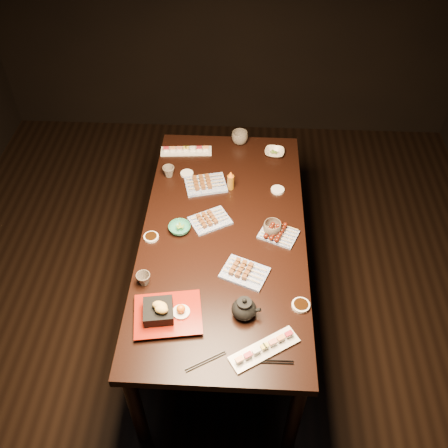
% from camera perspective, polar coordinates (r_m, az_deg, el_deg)
% --- Properties ---
extents(ground, '(5.00, 5.00, 0.00)m').
position_cam_1_polar(ground, '(3.13, -1.74, -15.83)').
color(ground, black).
rests_on(ground, ground).
extents(dining_table, '(0.93, 1.81, 0.75)m').
position_cam_1_polar(dining_table, '(3.04, -0.05, -5.89)').
color(dining_table, black).
rests_on(dining_table, ground).
extents(sushi_platter_near, '(0.33, 0.26, 0.04)m').
position_cam_1_polar(sushi_platter_near, '(2.31, 4.64, -13.91)').
color(sushi_platter_near, white).
rests_on(sushi_platter_near, dining_table).
extents(sushi_platter_far, '(0.34, 0.12, 0.04)m').
position_cam_1_polar(sushi_platter_far, '(3.29, -4.35, 8.50)').
color(sushi_platter_far, white).
rests_on(sushi_platter_far, dining_table).
extents(yakitori_plate_center, '(0.26, 0.24, 0.05)m').
position_cam_1_polar(yakitori_plate_center, '(2.80, -1.61, 0.68)').
color(yakitori_plate_center, '#828EB6').
rests_on(yakitori_plate_center, dining_table).
extents(yakitori_plate_right, '(0.27, 0.24, 0.06)m').
position_cam_1_polar(yakitori_plate_right, '(2.54, 2.40, -5.29)').
color(yakitori_plate_right, '#828EB6').
rests_on(yakitori_plate_right, dining_table).
extents(yakitori_plate_left, '(0.28, 0.23, 0.06)m').
position_cam_1_polar(yakitori_plate_left, '(3.02, -2.12, 4.86)').
color(yakitori_plate_left, '#828EB6').
rests_on(yakitori_plate_left, dining_table).
extents(tsukune_plate, '(0.24, 0.21, 0.05)m').
position_cam_1_polar(tsukune_plate, '(2.74, 6.27, -0.93)').
color(tsukune_plate, '#828EB6').
rests_on(tsukune_plate, dining_table).
extents(edamame_bowl_green, '(0.16, 0.16, 0.04)m').
position_cam_1_polar(edamame_bowl_green, '(2.76, -5.10, -0.49)').
color(edamame_bowl_green, '#2B8663').
rests_on(edamame_bowl_green, dining_table).
extents(edamame_bowl_cream, '(0.14, 0.14, 0.03)m').
position_cam_1_polar(edamame_bowl_cream, '(3.28, 5.79, 8.13)').
color(edamame_bowl_cream, beige).
rests_on(edamame_bowl_cream, dining_table).
extents(tempura_tray, '(0.35, 0.30, 0.12)m').
position_cam_1_polar(tempura_tray, '(2.38, -6.50, -9.72)').
color(tempura_tray, black).
rests_on(tempura_tray, dining_table).
extents(teacup_near_left, '(0.09, 0.09, 0.07)m').
position_cam_1_polar(teacup_near_left, '(2.53, -9.18, -6.23)').
color(teacup_near_left, brown).
rests_on(teacup_near_left, dining_table).
extents(teacup_mid_right, '(0.13, 0.13, 0.08)m').
position_cam_1_polar(teacup_mid_right, '(2.73, 5.54, -0.49)').
color(teacup_mid_right, brown).
rests_on(teacup_mid_right, dining_table).
extents(teacup_far_left, '(0.09, 0.09, 0.07)m').
position_cam_1_polar(teacup_far_left, '(3.10, -6.35, 5.97)').
color(teacup_far_left, brown).
rests_on(teacup_far_left, dining_table).
extents(teacup_far_right, '(0.12, 0.12, 0.09)m').
position_cam_1_polar(teacup_far_right, '(3.35, 1.81, 9.84)').
color(teacup_far_right, brown).
rests_on(teacup_far_right, dining_table).
extents(teapot, '(0.16, 0.16, 0.12)m').
position_cam_1_polar(teapot, '(2.37, 2.31, -9.49)').
color(teapot, black).
rests_on(teapot, dining_table).
extents(condiment_bottle, '(0.04, 0.04, 0.13)m').
position_cam_1_polar(condiment_bottle, '(2.98, 0.77, 5.04)').
color(condiment_bottle, brown).
rests_on(condiment_bottle, dining_table).
extents(sauce_dish_west, '(0.09, 0.09, 0.01)m').
position_cam_1_polar(sauce_dish_west, '(2.75, -8.32, -1.49)').
color(sauce_dish_west, white).
rests_on(sauce_dish_west, dining_table).
extents(sauce_dish_east, '(0.09, 0.09, 0.01)m').
position_cam_1_polar(sauce_dish_east, '(3.01, 6.15, 3.89)').
color(sauce_dish_east, white).
rests_on(sauce_dish_east, dining_table).
extents(sauce_dish_se, '(0.10, 0.10, 0.02)m').
position_cam_1_polar(sauce_dish_se, '(2.47, 8.76, -9.16)').
color(sauce_dish_se, white).
rests_on(sauce_dish_se, dining_table).
extents(sauce_dish_nw, '(0.10, 0.10, 0.01)m').
position_cam_1_polar(sauce_dish_nw, '(3.12, -4.26, 5.76)').
color(sauce_dish_nw, white).
rests_on(sauce_dish_nw, dining_table).
extents(chopsticks_near, '(0.18, 0.12, 0.01)m').
position_cam_1_polar(chopsticks_near, '(2.29, -2.11, -15.41)').
color(chopsticks_near, black).
rests_on(chopsticks_near, dining_table).
extents(chopsticks_se, '(0.22, 0.02, 0.01)m').
position_cam_1_polar(chopsticks_se, '(2.29, 5.16, -15.39)').
color(chopsticks_se, black).
rests_on(chopsticks_se, dining_table).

